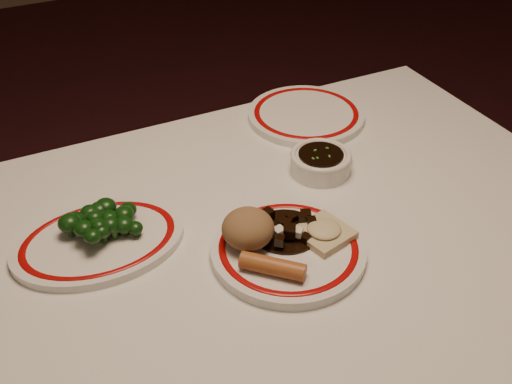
% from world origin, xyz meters
% --- Properties ---
extents(dining_table, '(1.20, 0.90, 0.75)m').
position_xyz_m(dining_table, '(0.00, 0.00, 0.66)').
color(dining_table, white).
rests_on(dining_table, ground).
extents(main_plate, '(0.30, 0.30, 0.02)m').
position_xyz_m(main_plate, '(-0.02, -0.05, 0.76)').
color(main_plate, silver).
rests_on(main_plate, dining_table).
extents(rice_mound, '(0.09, 0.09, 0.06)m').
position_xyz_m(rice_mound, '(-0.07, -0.01, 0.80)').
color(rice_mound, olive).
rests_on(rice_mound, main_plate).
extents(spring_roll, '(0.09, 0.09, 0.03)m').
position_xyz_m(spring_roll, '(-0.07, -0.09, 0.78)').
color(spring_roll, '#A05727').
rests_on(spring_roll, main_plate).
extents(fried_wonton, '(0.10, 0.10, 0.02)m').
position_xyz_m(fried_wonton, '(0.05, -0.05, 0.78)').
color(fried_wonton, '#C4B58A').
rests_on(fried_wonton, main_plate).
extents(stirfry_heap, '(0.12, 0.12, 0.03)m').
position_xyz_m(stirfry_heap, '(-0.00, -0.02, 0.78)').
color(stirfry_heap, black).
rests_on(stirfry_heap, main_plate).
extents(broccoli_plate, '(0.30, 0.26, 0.02)m').
position_xyz_m(broccoli_plate, '(-0.29, 0.11, 0.76)').
color(broccoli_plate, silver).
rests_on(broccoli_plate, dining_table).
extents(broccoli_pile, '(0.14, 0.11, 0.05)m').
position_xyz_m(broccoli_pile, '(-0.28, 0.13, 0.79)').
color(broccoli_pile, '#23471C').
rests_on(broccoli_pile, broccoli_plate).
extents(soy_bowl, '(0.12, 0.12, 0.04)m').
position_xyz_m(soy_bowl, '(0.15, 0.14, 0.77)').
color(soy_bowl, silver).
rests_on(soy_bowl, dining_table).
extents(sweet_sour_dish, '(0.06, 0.06, 0.02)m').
position_xyz_m(sweet_sour_dish, '(0.14, 0.13, 0.76)').
color(sweet_sour_dish, silver).
rests_on(sweet_sour_dish, dining_table).
extents(mustard_dish, '(0.06, 0.06, 0.02)m').
position_xyz_m(mustard_dish, '(0.20, 0.15, 0.76)').
color(mustard_dish, silver).
rests_on(mustard_dish, dining_table).
extents(far_plate, '(0.33, 0.33, 0.02)m').
position_xyz_m(far_plate, '(0.23, 0.33, 0.76)').
color(far_plate, silver).
rests_on(far_plate, dining_table).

